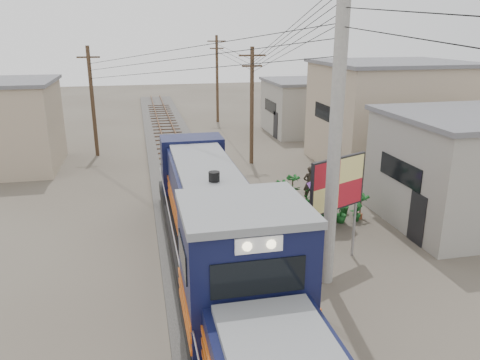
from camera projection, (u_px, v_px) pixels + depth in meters
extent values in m
plane|color=#473F35|center=(219.00, 285.00, 15.22)|extent=(120.00, 120.00, 0.00)
cube|color=#595651|center=(186.00, 187.00, 24.49)|extent=(3.60, 70.00, 0.16)
cube|color=#51331E|center=(176.00, 184.00, 24.32)|extent=(0.08, 70.00, 0.12)
cube|color=#51331E|center=(196.00, 183.00, 24.54)|extent=(0.08, 70.00, 0.12)
cube|color=black|center=(218.00, 261.00, 15.11)|extent=(2.92, 16.10, 0.55)
cube|color=black|center=(198.00, 213.00, 19.88)|extent=(2.21, 3.22, 0.65)
cube|color=black|center=(244.00, 271.00, 11.14)|extent=(2.86, 2.62, 3.12)
cube|color=slate|center=(244.00, 208.00, 10.65)|extent=(2.92, 2.75, 0.18)
cube|color=black|center=(258.00, 277.00, 9.74)|extent=(2.04, 0.06, 0.80)
cube|color=white|center=(259.00, 245.00, 9.50)|extent=(1.01, 0.06, 0.35)
cube|color=black|center=(206.00, 199.00, 17.06)|extent=(2.28, 9.86, 2.31)
cube|color=slate|center=(205.00, 167.00, 16.69)|extent=(2.04, 9.86, 0.18)
cube|color=#DC5A14|center=(218.00, 246.00, 14.94)|extent=(2.96, 16.10, 0.14)
cube|color=#DC5A14|center=(218.00, 237.00, 14.85)|extent=(2.96, 16.10, 0.14)
cube|color=#DC5A14|center=(218.00, 228.00, 14.75)|extent=(2.96, 16.10, 0.14)
cylinder|color=#9E9B93|center=(336.00, 132.00, 13.94)|extent=(0.40, 0.40, 10.00)
cylinder|color=#4C3826|center=(252.00, 107.00, 28.08)|extent=(0.24, 0.24, 7.00)
cube|color=#4C3826|center=(252.00, 55.00, 27.17)|extent=(1.60, 0.10, 0.10)
cube|color=#4C3826|center=(252.00, 66.00, 27.35)|extent=(1.20, 0.10, 0.10)
cylinder|color=#4C3826|center=(217.00, 80.00, 41.09)|extent=(0.24, 0.24, 7.50)
cube|color=#4C3826|center=(217.00, 41.00, 40.09)|extent=(1.60, 0.10, 0.10)
cube|color=#4C3826|center=(217.00, 48.00, 40.28)|extent=(1.20, 0.10, 0.10)
cylinder|color=#4C3826|center=(93.00, 102.00, 29.86)|extent=(0.24, 0.24, 7.00)
cube|color=#4C3826|center=(88.00, 54.00, 28.94)|extent=(1.60, 0.10, 0.10)
cube|color=#4C3826|center=(89.00, 64.00, 29.12)|extent=(1.20, 0.10, 0.10)
cube|color=gray|center=(475.00, 171.00, 19.67)|extent=(7.00, 6.00, 4.50)
cube|color=black|center=(400.00, 171.00, 18.88)|extent=(0.05, 3.00, 0.90)
cube|color=tan|center=(389.00, 116.00, 28.02)|extent=(8.00, 7.00, 6.00)
cube|color=slate|center=(394.00, 63.00, 27.07)|extent=(8.40, 7.35, 0.20)
cube|color=black|center=(327.00, 113.00, 27.10)|extent=(0.05, 3.50, 0.90)
cube|color=gray|center=(307.00, 108.00, 37.31)|extent=(6.00, 6.00, 4.00)
cube|color=slate|center=(308.00, 81.00, 36.67)|extent=(6.30, 6.30, 0.20)
cube|color=black|center=(270.00, 106.00, 36.63)|extent=(0.05, 3.00, 0.90)
cube|color=tan|center=(3.00, 127.00, 27.28)|extent=(6.00, 6.00, 5.00)
cylinder|color=#99999E|center=(314.00, 233.00, 15.59)|extent=(0.10, 0.10, 2.87)
cylinder|color=#99999E|center=(355.00, 219.00, 16.78)|extent=(0.10, 0.10, 2.87)
cube|color=black|center=(338.00, 184.00, 15.71)|extent=(2.34, 1.17, 1.83)
cube|color=#B21726|center=(338.00, 184.00, 15.69)|extent=(2.22, 1.08, 1.72)
cylinder|color=black|center=(328.00, 223.00, 19.95)|extent=(0.41, 0.41, 0.10)
cylinder|color=#99999E|center=(330.00, 202.00, 19.66)|extent=(0.05, 0.05, 2.03)
cone|color=#4F2267|center=(331.00, 180.00, 19.36)|extent=(2.45, 2.45, 0.51)
imported|color=black|center=(309.00, 183.00, 22.48)|extent=(0.63, 0.41, 1.73)
imported|color=#17521D|center=(302.00, 218.00, 19.47)|extent=(0.42, 0.52, 0.88)
imported|color=#17521D|center=(310.00, 215.00, 19.64)|extent=(0.68, 0.66, 0.97)
imported|color=#17521D|center=(329.00, 214.00, 19.76)|extent=(0.78, 0.90, 1.00)
imported|color=#17521D|center=(341.00, 213.00, 20.03)|extent=(0.59, 0.59, 0.86)
imported|color=#17521D|center=(357.00, 209.00, 20.12)|extent=(0.71, 0.64, 1.11)
imported|color=#17521D|center=(292.00, 206.00, 20.57)|extent=(0.75, 0.73, 1.06)
imported|color=#17521D|center=(306.00, 209.00, 20.70)|extent=(0.78, 0.72, 0.72)
imported|color=#17521D|center=(320.00, 207.00, 20.85)|extent=(0.47, 0.47, 0.72)
imported|color=#17521D|center=(329.00, 202.00, 20.93)|extent=(0.71, 0.69, 1.12)
imported|color=#17521D|center=(344.00, 205.00, 21.00)|extent=(0.44, 0.51, 0.82)
imported|color=#17521D|center=(281.00, 196.00, 21.68)|extent=(1.33, 1.28, 1.13)
imported|color=#17521D|center=(295.00, 197.00, 21.61)|extent=(0.71, 0.71, 1.07)
imported|color=#17521D|center=(307.00, 196.00, 21.94)|extent=(0.61, 0.60, 0.97)
imported|color=#17521D|center=(321.00, 200.00, 21.96)|extent=(0.40, 0.36, 0.60)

